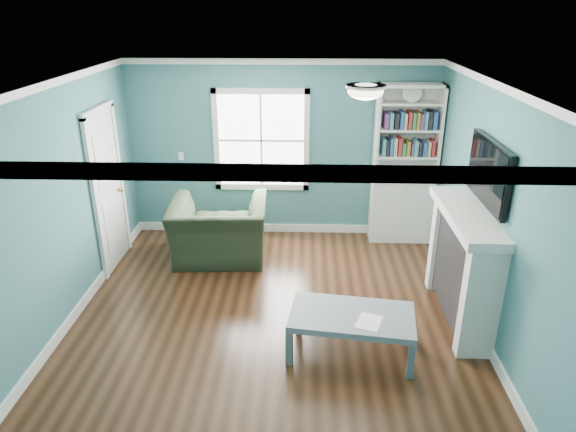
{
  "coord_description": "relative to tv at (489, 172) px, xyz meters",
  "views": [
    {
      "loc": [
        0.34,
        -4.81,
        3.31
      ],
      "look_at": [
        0.16,
        0.4,
        1.13
      ],
      "focal_mm": 32.0,
      "sensor_mm": 36.0,
      "label": 1
    }
  ],
  "objects": [
    {
      "name": "fireplace",
      "position": [
        -0.12,
        0.0,
        -1.09
      ],
      "size": [
        0.44,
        1.58,
        1.3
      ],
      "color": "black",
      "rests_on": "ground"
    },
    {
      "name": "bookshelf",
      "position": [
        -0.43,
        2.1,
        -0.8
      ],
      "size": [
        0.9,
        0.35,
        2.31
      ],
      "color": "silver",
      "rests_on": "ground"
    },
    {
      "name": "coffee_table",
      "position": [
        -1.37,
        -0.67,
        -1.34
      ],
      "size": [
        1.31,
        0.83,
        0.45
      ],
      "rotation": [
        0.0,
        0.0,
        -0.13
      ],
      "color": "#525962",
      "rests_on": "ground"
    },
    {
      "name": "trim",
      "position": [
        -2.2,
        -0.2,
        -0.49
      ],
      "size": [
        4.5,
        5.0,
        2.6
      ],
      "color": "white",
      "rests_on": "ground"
    },
    {
      "name": "window",
      "position": [
        -2.5,
        2.29,
        -0.27
      ],
      "size": [
        1.4,
        0.06,
        1.5
      ],
      "color": "white",
      "rests_on": "room_walls"
    },
    {
      "name": "door",
      "position": [
        -4.42,
        1.2,
        -0.65
      ],
      "size": [
        0.12,
        0.98,
        2.17
      ],
      "color": "silver",
      "rests_on": "ground"
    },
    {
      "name": "ceiling_fixture",
      "position": [
        -1.3,
        -0.1,
        0.82
      ],
      "size": [
        0.38,
        0.38,
        0.15
      ],
      "color": "white",
      "rests_on": "room_walls"
    },
    {
      "name": "paper_sheet",
      "position": [
        -1.22,
        -0.8,
        -1.28
      ],
      "size": [
        0.31,
        0.35,
        0.0
      ],
      "primitive_type": "cube",
      "rotation": [
        0.0,
        0.0,
        -0.36
      ],
      "color": "white",
      "rests_on": "coffee_table"
    },
    {
      "name": "floor",
      "position": [
        -2.2,
        -0.2,
        -1.72
      ],
      "size": [
        5.0,
        5.0,
        0.0
      ],
      "primitive_type": "plane",
      "color": "black",
      "rests_on": "ground"
    },
    {
      "name": "recliner",
      "position": [
        -3.02,
        1.36,
        -1.17
      ],
      "size": [
        1.32,
        0.9,
        1.12
      ],
      "primitive_type": "imported",
      "rotation": [
        0.0,
        0.0,
        -3.09
      ],
      "color": "black",
      "rests_on": "ground"
    },
    {
      "name": "light_switch",
      "position": [
        -3.7,
        2.28,
        -0.52
      ],
      "size": [
        0.08,
        0.01,
        0.12
      ],
      "primitive_type": "cube",
      "color": "white",
      "rests_on": "room_walls"
    },
    {
      "name": "tv",
      "position": [
        0.0,
        0.0,
        0.0
      ],
      "size": [
        0.06,
        1.1,
        0.65
      ],
      "primitive_type": "cube",
      "color": "black",
      "rests_on": "fireplace"
    },
    {
      "name": "room_walls",
      "position": [
        -2.2,
        -0.2,
        -0.14
      ],
      "size": [
        5.0,
        5.0,
        5.0
      ],
      "color": "#3B7275",
      "rests_on": "ground"
    }
  ]
}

